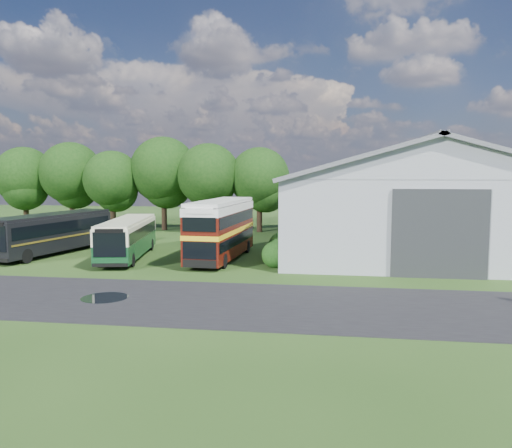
% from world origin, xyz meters
% --- Properties ---
extents(ground, '(120.00, 120.00, 0.00)m').
position_xyz_m(ground, '(0.00, 0.00, 0.00)').
color(ground, '#1A3410').
rests_on(ground, ground).
extents(asphalt_road, '(60.00, 8.00, 0.02)m').
position_xyz_m(asphalt_road, '(3.00, -3.00, 0.00)').
color(asphalt_road, black).
rests_on(asphalt_road, ground).
extents(puddle, '(2.20, 2.20, 0.01)m').
position_xyz_m(puddle, '(-1.50, -3.00, 0.00)').
color(puddle, black).
rests_on(puddle, ground).
extents(storage_shed, '(18.80, 24.80, 8.15)m').
position_xyz_m(storage_shed, '(15.00, 15.98, 4.17)').
color(storage_shed, gray).
rests_on(storage_shed, ground).
extents(tree_far_left, '(6.12, 6.12, 8.64)m').
position_xyz_m(tree_far_left, '(-23.00, 24.00, 5.56)').
color(tree_far_left, black).
rests_on(tree_far_left, ground).
extents(tree_left_a, '(6.46, 6.46, 9.12)m').
position_xyz_m(tree_left_a, '(-18.00, 24.50, 5.87)').
color(tree_left_a, black).
rests_on(tree_left_a, ground).
extents(tree_left_b, '(5.78, 5.78, 8.16)m').
position_xyz_m(tree_left_b, '(-13.00, 23.50, 5.25)').
color(tree_left_b, black).
rests_on(tree_left_b, ground).
extents(tree_mid, '(6.80, 6.80, 9.60)m').
position_xyz_m(tree_mid, '(-8.00, 24.80, 6.18)').
color(tree_mid, black).
rests_on(tree_mid, ground).
extents(tree_right_a, '(6.26, 6.26, 8.83)m').
position_xyz_m(tree_right_a, '(-3.00, 23.80, 5.69)').
color(tree_right_a, black).
rests_on(tree_right_a, ground).
extents(tree_right_b, '(5.98, 5.98, 8.45)m').
position_xyz_m(tree_right_b, '(2.00, 24.60, 5.44)').
color(tree_right_b, black).
rests_on(tree_right_b, ground).
extents(shrub_front, '(1.70, 1.70, 1.70)m').
position_xyz_m(shrub_front, '(5.60, 6.00, 0.00)').
color(shrub_front, '#194714').
rests_on(shrub_front, ground).
extents(shrub_mid, '(1.60, 1.60, 1.60)m').
position_xyz_m(shrub_mid, '(5.60, 8.00, 0.00)').
color(shrub_mid, '#194714').
rests_on(shrub_mid, ground).
extents(shrub_back, '(1.80, 1.80, 1.80)m').
position_xyz_m(shrub_back, '(5.60, 10.00, 0.00)').
color(shrub_back, '#194714').
rests_on(shrub_back, ground).
extents(bus_green_single, '(3.96, 10.00, 2.69)m').
position_xyz_m(bus_green_single, '(-4.87, 7.84, 1.43)').
color(bus_green_single, black).
rests_on(bus_green_single, ground).
extents(bus_maroon_double, '(3.01, 9.57, 4.05)m').
position_xyz_m(bus_maroon_double, '(1.66, 8.26, 2.02)').
color(bus_maroon_double, black).
rests_on(bus_maroon_double, ground).
extents(bus_dark_single, '(4.38, 10.94, 2.94)m').
position_xyz_m(bus_dark_single, '(-10.99, 8.75, 1.57)').
color(bus_dark_single, black).
rests_on(bus_dark_single, ground).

